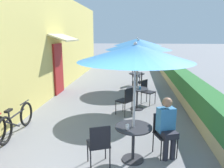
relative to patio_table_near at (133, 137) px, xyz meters
The scene contains 18 objects.
cafe_facade_wall 6.63m from the patio_table_near, 121.61° to the left, with size 0.98×14.93×4.20m.
planter_hedge 5.84m from the patio_table_near, 70.81° to the left, with size 0.60×13.93×1.01m.
patio_table_near is the anchor object (origin of this frame).
patio_umbrella_near 1.63m from the patio_table_near, ahead, with size 2.11×2.11×2.34m.
cafe_chair_near_left 0.71m from the patio_table_near, 27.29° to the left, with size 0.52×0.52×0.87m.
seated_patron_near_left 0.73m from the patio_table_near, 18.20° to the left, with size 0.44×0.49×1.25m.
cafe_chair_near_right 0.71m from the patio_table_near, 152.71° to the right, with size 0.52×0.52×0.87m.
coffee_cup_near 0.31m from the patio_table_near, 132.19° to the right, with size 0.07×0.07×0.09m.
patio_table_mid 3.11m from the patio_table_near, 88.29° to the left, with size 0.72×0.72×0.72m.
patio_umbrella_mid 3.52m from the patio_table_near, 88.29° to the left, with size 2.11×2.11×2.34m.
cafe_chair_mid_left 3.75m from the patio_table_near, 83.27° to the left, with size 0.56×0.56×0.87m.
cafe_chair_mid_right 2.51m from the patio_table_near, 95.82° to the left, with size 0.56×0.56×0.87m.
coffee_cup_mid 3.01m from the patio_table_near, 86.62° to the left, with size 0.07×0.07×0.09m.
patio_table_far 5.99m from the patio_table_near, 89.15° to the left, with size 0.72×0.72×0.72m.
patio_umbrella_far 6.21m from the patio_table_near, 89.15° to the left, with size 2.11×2.11×2.34m.
cafe_chair_far_left 6.69m from the patio_table_near, 90.06° to the left, with size 0.41×0.41×0.87m.
cafe_chair_far_right 5.30m from the patio_table_near, 88.00° to the left, with size 0.41×0.41×0.87m.
bicycle_second 3.06m from the patio_table_near, 163.45° to the left, with size 0.11×1.73×0.75m.
Camera 1 is at (0.83, -2.12, 2.46)m, focal length 35.00 mm.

